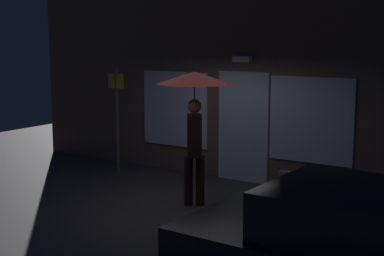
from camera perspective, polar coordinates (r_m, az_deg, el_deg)
The scene contains 5 objects.
ground_plane at distance 9.70m, azimuth -1.03°, elevation -8.03°, with size 18.00×18.00×0.00m, color #38353A.
building_facade at distance 11.31m, azimuth 5.65°, elevation 5.45°, with size 10.92×0.48×4.33m.
person_with_umbrella at distance 9.48m, azimuth 0.24°, elevation 3.05°, with size 1.26×1.26×2.30m.
street_sign_post at distance 11.95m, azimuth -7.58°, elevation 1.36°, with size 0.40×0.07×2.22m.
sidewalk_bollard at distance 10.44m, azimuth 9.31°, elevation -5.58°, with size 0.23×0.23×0.47m, color slate.
Camera 1 is at (5.22, -7.67, 2.86)m, focal length 52.84 mm.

